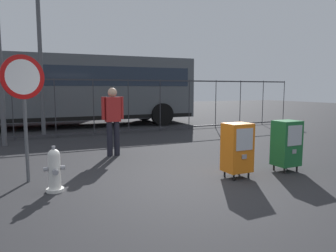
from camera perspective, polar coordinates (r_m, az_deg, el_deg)
The scene contains 9 objects.
ground_plane at distance 5.39m, azimuth 2.68°, elevation -11.09°, with size 60.00×60.00×0.00m, color #262628.
fire_hydrant at distance 5.43m, azimuth -19.81°, elevation -7.51°, with size 0.33×0.32×0.75m.
newspaper_box_primary at distance 6.00m, azimuth 12.38°, elevation -3.79°, with size 0.48×0.42×1.02m.
newspaper_box_secondary at distance 6.75m, azimuth 20.59°, elevation -2.90°, with size 0.48×0.42×1.02m.
stop_sign at distance 6.01m, azimuth -24.59°, elevation 5.66°, with size 0.71×0.31×2.23m.
pedestrian at distance 7.83m, azimuth -9.93°, elevation 1.51°, with size 0.55×0.22×1.67m.
fence_barrier at distance 11.44m, azimuth -13.27°, elevation 3.44°, with size 18.03×0.04×2.00m.
bus_near at distance 14.33m, azimuth -16.87°, elevation 6.73°, with size 10.60×3.13×3.00m.
street_light_near_left at distance 12.10m, azimuth -22.38°, elevation 18.57°, with size 0.32×0.32×7.32m.
Camera 1 is at (-2.44, -4.52, 1.66)m, focal length 33.78 mm.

